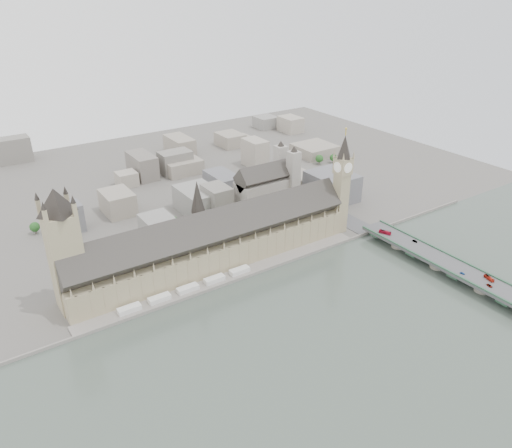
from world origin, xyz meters
TOP-DOWN VIEW (x-y plane):
  - ground at (0.00, 0.00)m, footprint 900.00×900.00m
  - river_thames at (0.00, -165.00)m, footprint 600.00×600.00m
  - embankment_wall at (0.00, -15.00)m, footprint 600.00×1.50m
  - river_terrace at (0.00, -7.50)m, footprint 270.00×15.00m
  - terrace_tents at (-40.00, -7.00)m, footprint 118.00×7.00m
  - palace_of_westminster at (0.00, 19.70)m, footprint 265.00×40.73m
  - elizabeth_tower at (138.00, 8.00)m, footprint 17.00×17.00m
  - victoria_tower at (-122.00, 26.00)m, footprint 30.00×30.00m
  - central_tower at (-10.00, 26.00)m, footprint 13.00×13.00m
  - westminster_bridge at (162.00, -87.50)m, footprint 25.00×325.00m
  - bridge_parapets at (162.00, -132.00)m, footprint 25.00×235.00m
  - westminster_abbey at (110.92, 95.00)m, footprint 68.00×36.00m
  - city_skyline_inland at (0.00, 245.00)m, footprint 720.00×360.00m
  - park_trees at (-10.00, 60.00)m, footprint 110.00×30.00m
  - red_bus_north at (157.12, -36.81)m, footprint 7.21×12.02m
  - red_bus_south at (166.85, -141.24)m, footprint 5.04×10.38m
  - car_blue at (156.48, -123.74)m, footprint 2.44×4.35m
  - car_silver at (168.06, -63.97)m, footprint 2.01×4.78m
  - car_grey at (158.36, -147.47)m, footprint 3.24×5.40m

SIDE VIEW (x-z plane):
  - ground at x=0.00m, z-range 0.00..0.00m
  - river_thames at x=0.00m, z-range 0.00..0.00m
  - river_terrace at x=0.00m, z-range 0.00..2.00m
  - embankment_wall at x=0.00m, z-range 0.00..3.00m
  - terrace_tents at x=-40.00m, z-range 2.00..6.00m
  - westminster_bridge at x=162.00m, z-range 0.00..10.25m
  - park_trees at x=-10.00m, z-range 0.00..15.00m
  - bridge_parapets at x=162.00m, z-range 10.25..11.40m
  - car_blue at x=156.48m, z-range 10.25..11.65m
  - car_grey at x=158.36m, z-range 10.25..11.66m
  - car_silver at x=168.06m, z-range 10.25..11.79m
  - red_bus_south at x=166.85m, z-range 10.25..13.07m
  - red_bus_north at x=157.12m, z-range 10.25..13.56m
  - city_skyline_inland at x=0.00m, z-range 0.00..38.00m
  - palace_of_westminster at x=0.00m, z-range -5.02..50.43m
  - westminster_abbey at x=110.92m, z-range -6.92..57.08m
  - victoria_tower at x=-122.00m, z-range 5.20..105.20m
  - central_tower at x=-10.00m, z-range 33.92..81.92m
  - elizabeth_tower at x=138.00m, z-range 4.34..111.84m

